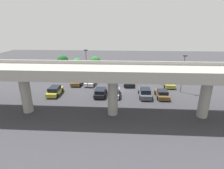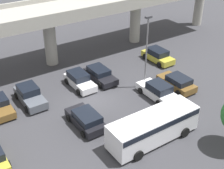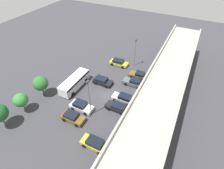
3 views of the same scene
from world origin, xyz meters
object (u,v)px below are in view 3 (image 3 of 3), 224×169
Objects in this scene: parked_car_0 at (119,63)px; parked_car_4 at (123,98)px; parked_car_1 at (139,75)px; parked_car_5 at (118,107)px; shuttle_bus at (75,82)px; parked_car_2 at (134,82)px; traffic_cone at (67,114)px; parked_car_3 at (102,81)px; tree_front_centre at (21,100)px; lamp_post_mid_lot at (89,96)px; parked_car_7 at (73,117)px; parked_car_6 at (81,106)px; lamp_post_near_aisle at (135,51)px; parked_car_8 at (95,143)px; tree_front_left at (41,83)px.

parked_car_4 is at bearing -60.84° from parked_car_0.
parked_car_5 is (11.34, -0.15, 0.02)m from parked_car_1.
parked_car_0 is at bearing 157.97° from shuttle_bus.
parked_car_2 reaches higher than traffic_cone.
parked_car_3 is at bearing -24.15° from parked_car_4.
parked_car_1 is at bearing -90.87° from parked_car_2.
parked_car_2 is 1.07× the size of parked_car_3.
traffic_cone is at bearing 109.02° from tree_front_centre.
tree_front_centre is (4.97, -11.78, -1.91)m from lamp_post_mid_lot.
parked_car_4 is 10.56m from parked_car_7.
lamp_post_mid_lot reaches higher than parked_car_5.
parked_car_4 is at bearing 89.27° from parked_car_1.
parked_car_5 is 17.90m from tree_front_centre.
parked_car_6 is at bearing -90.17° from parked_car_0.
shuttle_bus is at bearing -142.08° from parked_car_3.
parked_car_2 is 7.07m from parked_car_3.
parked_car_7 is at bearing -9.21° from lamp_post_near_aisle.
parked_car_6 is at bearing 45.66° from shuttle_bus.
lamp_post_mid_lot is at bearing 112.86° from tree_front_centre.
parked_car_0 reaches higher than parked_car_7.
parked_car_5 is 7.02m from parked_car_6.
parked_car_4 is at bearing -89.82° from parked_car_8.
parked_car_7 is 5.26m from lamp_post_mid_lot.
parked_car_4 is (8.72, -0.11, 0.08)m from parked_car_1.
parked_car_4 is at bearing 135.65° from traffic_cone.
tree_front_centre is (4.94, -0.17, -0.35)m from tree_front_left.
traffic_cone is at bearing -13.72° from lamp_post_near_aisle.
parked_car_2 is at bearing 89.13° from parked_car_1.
parked_car_0 is at bearing -60.84° from parked_car_4.
lamp_post_mid_lot reaches higher than parked_car_1.
parked_car_8 is (5.63, 6.42, 0.00)m from parked_car_6.
shuttle_bus is 2.00× the size of tree_front_centre.
parked_car_0 is 8.45m from parked_car_3.
parked_car_4 is 2.62m from parked_car_5.
parked_car_8 reaches higher than parked_car_3.
parked_car_4 reaches higher than parked_car_5.
tree_front_left is at bearing 20.53° from parked_car_4.
parked_car_5 is (2.62, -0.04, -0.07)m from parked_car_4.
tree_front_centre is at bearing -166.59° from parked_car_7.
tree_front_left reaches higher than parked_car_6.
parked_car_7 is at bearing 74.71° from traffic_cone.
tree_front_left reaches higher than parked_car_7.
parked_car_1 is 0.92× the size of parked_car_2.
lamp_post_mid_lot is (18.77, -1.28, 0.36)m from lamp_post_near_aisle.
parked_car_8 is at bearing 89.90° from parked_car_2.
lamp_post_near_aisle reaches higher than shuttle_bus.
parked_car_4 is 0.54× the size of shuttle_bus.
tree_front_left is (11.49, -15.72, 2.35)m from parked_car_2.
tree_front_left is (0.23, -9.27, 2.36)m from parked_car_6.
traffic_cone is (7.21, 3.38, -1.15)m from shuttle_bus.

